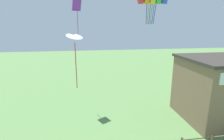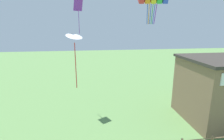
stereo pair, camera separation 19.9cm
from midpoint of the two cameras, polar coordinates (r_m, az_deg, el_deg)
name	(u,v)px [view 2 (the right image)]	position (r m, az deg, el deg)	size (l,w,h in m)	color
seaside_building	(221,89)	(18.63, 32.36, -5.33)	(6.61, 5.95, 5.73)	#84664C
kite_white_delta	(74,39)	(10.29, -11.66, 9.95)	(1.32, 1.31, 3.31)	white
kite_purple_streamer	(78,8)	(18.90, -10.63, 19.41)	(1.02, 0.80, 3.54)	purple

